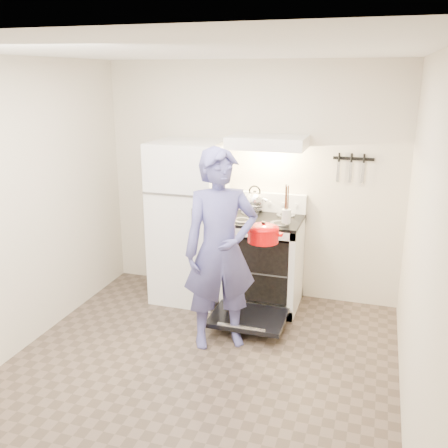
# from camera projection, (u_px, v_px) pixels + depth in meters

# --- Properties ---
(floor) EXTENTS (3.60, 3.60, 0.00)m
(floor) POSITION_uv_depth(u_px,v_px,m) (193.00, 376.00, 4.05)
(floor) COLOR brown
(floor) RESTS_ON ground
(back_wall) EXTENTS (3.20, 0.02, 2.50)m
(back_wall) POSITION_uv_depth(u_px,v_px,m) (251.00, 181.00, 5.33)
(back_wall) COLOR beige
(back_wall) RESTS_ON ground
(refrigerator) EXTENTS (0.70, 0.70, 1.70)m
(refrigerator) POSITION_uv_depth(u_px,v_px,m) (189.00, 222.00, 5.30)
(refrigerator) COLOR white
(refrigerator) RESTS_ON floor
(stove_body) EXTENTS (0.76, 0.65, 0.92)m
(stove_body) POSITION_uv_depth(u_px,v_px,m) (263.00, 263.00, 5.20)
(stove_body) COLOR white
(stove_body) RESTS_ON floor
(cooktop) EXTENTS (0.76, 0.65, 0.03)m
(cooktop) POSITION_uv_depth(u_px,v_px,m) (264.00, 220.00, 5.06)
(cooktop) COLOR black
(cooktop) RESTS_ON stove_body
(backsplash) EXTENTS (0.76, 0.07, 0.20)m
(backsplash) POSITION_uv_depth(u_px,v_px,m) (271.00, 202.00, 5.29)
(backsplash) COLOR white
(backsplash) RESTS_ON cooktop
(oven_door) EXTENTS (0.70, 0.54, 0.04)m
(oven_door) POSITION_uv_depth(u_px,v_px,m) (248.00, 318.00, 4.75)
(oven_door) COLOR black
(oven_door) RESTS_ON floor
(oven_rack) EXTENTS (0.60, 0.52, 0.01)m
(oven_rack) POSITION_uv_depth(u_px,v_px,m) (263.00, 265.00, 5.21)
(oven_rack) COLOR slate
(oven_rack) RESTS_ON stove_body
(range_hood) EXTENTS (0.76, 0.50, 0.12)m
(range_hood) POSITION_uv_depth(u_px,v_px,m) (268.00, 142.00, 4.91)
(range_hood) COLOR white
(range_hood) RESTS_ON back_wall
(knife_strip) EXTENTS (0.40, 0.02, 0.03)m
(knife_strip) POSITION_uv_depth(u_px,v_px,m) (354.00, 159.00, 4.93)
(knife_strip) COLOR black
(knife_strip) RESTS_ON back_wall
(pizza_stone) EXTENTS (0.35, 0.35, 0.02)m
(pizza_stone) POSITION_uv_depth(u_px,v_px,m) (266.00, 262.00, 5.26)
(pizza_stone) COLOR #92744F
(pizza_stone) RESTS_ON oven_rack
(tea_kettle) EXTENTS (0.23, 0.19, 0.29)m
(tea_kettle) POSITION_uv_depth(u_px,v_px,m) (255.00, 199.00, 5.24)
(tea_kettle) COLOR silver
(tea_kettle) RESTS_ON cooktop
(utensil_jar) EXTENTS (0.10, 0.10, 0.13)m
(utensil_jar) POSITION_uv_depth(u_px,v_px,m) (286.00, 216.00, 4.79)
(utensil_jar) COLOR silver
(utensil_jar) RESTS_ON cooktop
(person) EXTENTS (0.77, 0.69, 1.78)m
(person) POSITION_uv_depth(u_px,v_px,m) (221.00, 250.00, 4.31)
(person) COLOR #3D3C79
(person) RESTS_ON floor
(dutch_oven) EXTENTS (0.35, 0.28, 0.23)m
(dutch_oven) POSITION_uv_depth(u_px,v_px,m) (263.00, 235.00, 4.42)
(dutch_oven) COLOR #CF0505
(dutch_oven) RESTS_ON person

